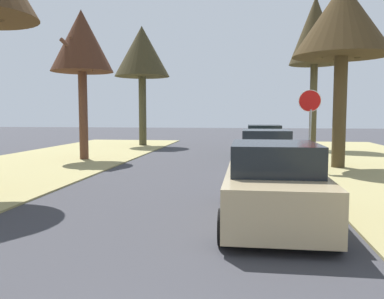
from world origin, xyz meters
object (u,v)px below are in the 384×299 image
Objects in this scene: street_tree_left_far at (142,53)px; parked_sedan_tan at (273,185)px; street_tree_left_mid_b at (82,43)px; parked_sedan_silver at (265,154)px; stop_sign_far at (310,112)px; street_tree_right_far at (315,32)px; parked_sedan_green at (264,142)px; street_tree_right_mid_b at (342,22)px.

street_tree_left_far reaches higher than parked_sedan_tan.
street_tree_left_mid_b reaches higher than parked_sedan_tan.
parked_sedan_silver is at bearing -22.23° from street_tree_left_mid_b.
stop_sign_far is 0.33× the size of street_tree_right_far.
stop_sign_far is at bearing -75.87° from parked_sedan_green.
street_tree_left_mid_b is (-9.69, 2.54, 3.13)m from stop_sign_far.
street_tree_left_mid_b is at bearing 172.78° from street_tree_right_mid_b.
street_tree_right_far is 13.46m from street_tree_left_mid_b.
street_tree_left_mid_b is (-11.33, -7.10, -1.56)m from street_tree_right_far.
stop_sign_far reaches higher than parked_sedan_tan.
street_tree_right_far is 7.99m from parked_sedan_green.
street_tree_right_mid_b is 1.04× the size of street_tree_left_mid_b.
street_tree_right_mid_b is 5.99m from parked_sedan_silver.
parked_sedan_green is (-1.39, 5.54, -1.46)m from stop_sign_far.
street_tree_left_far is at bearing 172.66° from street_tree_right_far.
street_tree_right_far is at bearing 53.45° from parked_sedan_green.
parked_sedan_green is at bearing 121.45° from street_tree_right_mid_b.
stop_sign_far is 0.38× the size of street_tree_left_far.
parked_sedan_tan and parked_sedan_green have the same top height.
street_tree_right_far is (0.35, 8.49, 1.27)m from street_tree_right_mid_b.
street_tree_right_far is at bearing 72.66° from parked_sedan_silver.
street_tree_left_far is (-9.12, 11.02, 3.93)m from stop_sign_far.
street_tree_left_far is at bearing 144.62° from parked_sedan_green.
street_tree_left_mid_b is 1.53× the size of parked_sedan_tan.
street_tree_right_far is at bearing 87.64° from street_tree_right_mid_b.
parked_sedan_silver is at bearing 88.78° from parked_sedan_tan.
parked_sedan_tan is at bearing -101.41° from street_tree_right_far.
parked_sedan_green is at bearing 104.13° from stop_sign_far.
street_tree_left_far is (-10.41, 9.88, 0.51)m from street_tree_right_mid_b.
parked_sedan_tan is at bearing -50.58° from street_tree_left_mid_b.
parked_sedan_green is (0.21, 6.30, 0.00)m from parked_sedan_silver.
parked_sedan_green is (7.72, -5.48, -5.39)m from street_tree_left_far.
street_tree_right_far is at bearing 78.59° from parked_sedan_tan.
parked_sedan_green is at bearing 19.91° from street_tree_left_mid_b.
street_tree_left_far is 20.32m from parked_sedan_tan.
street_tree_right_mid_b is at bearing 69.86° from parked_sedan_tan.
street_tree_left_far is at bearing 122.51° from parked_sedan_silver.
parked_sedan_tan is (-1.74, -7.13, -1.46)m from stop_sign_far.
parked_sedan_green is at bearing 88.43° from parked_sedan_tan.
street_tree_left_mid_b is at bearing -93.83° from street_tree_left_far.
street_tree_right_mid_b is at bearing -58.55° from parked_sedan_green.
street_tree_left_far is (0.57, 8.49, 0.80)m from street_tree_left_mid_b.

